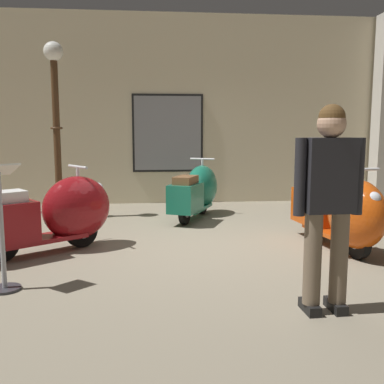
{
  "coord_description": "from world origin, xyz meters",
  "views": [
    {
      "loc": [
        -0.71,
        -5.21,
        1.43
      ],
      "look_at": [
        -0.13,
        0.75,
        0.59
      ],
      "focal_mm": 41.55,
      "sensor_mm": 36.0,
      "label": 1
    }
  ],
  "objects_px": {
    "lamppost": "(56,119)",
    "scooter_2": "(343,213)",
    "scooter_0": "(56,213)",
    "visitor_0": "(328,195)",
    "scooter_1": "(197,191)",
    "info_stanchion": "(2,238)"
  },
  "relations": [
    {
      "from": "info_stanchion",
      "to": "scooter_0",
      "type": "bearing_deg",
      "value": 80.5
    },
    {
      "from": "scooter_1",
      "to": "visitor_0",
      "type": "height_order",
      "value": "visitor_0"
    },
    {
      "from": "scooter_1",
      "to": "scooter_2",
      "type": "distance_m",
      "value": 2.69
    },
    {
      "from": "lamppost",
      "to": "scooter_2",
      "type": "bearing_deg",
      "value": -32.42
    },
    {
      "from": "info_stanchion",
      "to": "lamppost",
      "type": "bearing_deg",
      "value": 92.62
    },
    {
      "from": "scooter_0",
      "to": "visitor_0",
      "type": "xyz_separation_m",
      "value": [
        2.45,
        -2.01,
        0.48
      ]
    },
    {
      "from": "scooter_1",
      "to": "info_stanchion",
      "type": "xyz_separation_m",
      "value": [
        -2.09,
        -3.21,
        0.04
      ]
    },
    {
      "from": "lamppost",
      "to": "visitor_0",
      "type": "relative_size",
      "value": 1.72
    },
    {
      "from": "visitor_0",
      "to": "info_stanchion",
      "type": "height_order",
      "value": "visitor_0"
    },
    {
      "from": "scooter_1",
      "to": "visitor_0",
      "type": "bearing_deg",
      "value": -147.76
    },
    {
      "from": "scooter_2",
      "to": "info_stanchion",
      "type": "distance_m",
      "value": 3.7
    },
    {
      "from": "info_stanchion",
      "to": "scooter_2",
      "type": "bearing_deg",
      "value": 15.12
    },
    {
      "from": "scooter_0",
      "to": "visitor_0",
      "type": "bearing_deg",
      "value": -75.01
    },
    {
      "from": "scooter_1",
      "to": "visitor_0",
      "type": "xyz_separation_m",
      "value": [
        0.58,
        -3.95,
        0.5
      ]
    },
    {
      "from": "scooter_2",
      "to": "lamppost",
      "type": "distance_m",
      "value": 4.56
    },
    {
      "from": "visitor_0",
      "to": "scooter_0",
      "type": "bearing_deg",
      "value": 48.9
    },
    {
      "from": "scooter_0",
      "to": "info_stanchion",
      "type": "relative_size",
      "value": 1.41
    },
    {
      "from": "lamppost",
      "to": "info_stanchion",
      "type": "distance_m",
      "value": 3.52
    },
    {
      "from": "scooter_0",
      "to": "visitor_0",
      "type": "relative_size",
      "value": 0.99
    },
    {
      "from": "visitor_0",
      "to": "scooter_2",
      "type": "bearing_deg",
      "value": -29.68
    },
    {
      "from": "scooter_2",
      "to": "visitor_0",
      "type": "xyz_separation_m",
      "value": [
        -0.91,
        -1.71,
        0.47
      ]
    },
    {
      "from": "scooter_0",
      "to": "scooter_1",
      "type": "bearing_deg",
      "value": 10.34
    }
  ]
}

